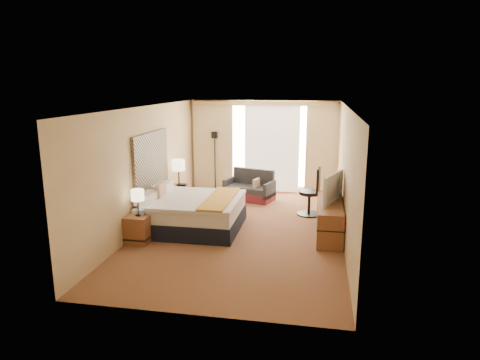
% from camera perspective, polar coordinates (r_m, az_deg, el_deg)
% --- Properties ---
extents(floor, '(4.20, 7.00, 0.02)m').
position_cam_1_polar(floor, '(9.21, 0.23, -6.67)').
color(floor, '#522017').
rests_on(floor, ground).
extents(ceiling, '(4.20, 7.00, 0.02)m').
position_cam_1_polar(ceiling, '(8.70, 0.24, 9.69)').
color(ceiling, white).
rests_on(ceiling, wall_back).
extents(wall_back, '(4.20, 0.02, 2.60)m').
position_cam_1_polar(wall_back, '(12.28, 3.14, 4.49)').
color(wall_back, '#DEC887').
rests_on(wall_back, ground).
extents(wall_front, '(4.20, 0.02, 2.60)m').
position_cam_1_polar(wall_front, '(5.57, -6.20, -5.85)').
color(wall_front, '#DEC887').
rests_on(wall_front, ground).
extents(wall_left, '(0.02, 7.00, 2.60)m').
position_cam_1_polar(wall_left, '(9.46, -12.39, 1.70)').
color(wall_left, '#DEC887').
rests_on(wall_left, ground).
extents(wall_right, '(0.02, 7.00, 2.60)m').
position_cam_1_polar(wall_right, '(8.75, 13.90, 0.73)').
color(wall_right, '#DEC887').
rests_on(wall_right, ground).
extents(headboard, '(0.06, 1.85, 1.50)m').
position_cam_1_polar(headboard, '(9.63, -11.71, 1.81)').
color(headboard, black).
rests_on(headboard, wall_left).
extents(nightstand_left, '(0.45, 0.52, 0.55)m').
position_cam_1_polar(nightstand_left, '(8.70, -13.33, -6.31)').
color(nightstand_left, brown).
rests_on(nightstand_left, floor).
extents(nightstand_right, '(0.45, 0.52, 0.55)m').
position_cam_1_polar(nightstand_right, '(10.93, -8.11, -2.15)').
color(nightstand_right, brown).
rests_on(nightstand_right, floor).
extents(media_dresser, '(0.50, 1.80, 0.70)m').
position_cam_1_polar(media_dresser, '(8.98, 11.85, -5.13)').
color(media_dresser, brown).
rests_on(media_dresser, floor).
extents(window, '(2.30, 0.02, 2.30)m').
position_cam_1_polar(window, '(12.21, 4.29, 4.53)').
color(window, white).
rests_on(window, wall_back).
extents(curtains, '(4.12, 0.19, 2.56)m').
position_cam_1_polar(curtains, '(12.15, 3.06, 4.92)').
color(curtains, beige).
rests_on(curtains, floor).
extents(bed, '(2.02, 1.85, 0.98)m').
position_cam_1_polar(bed, '(9.26, -6.36, -4.31)').
color(bed, black).
rests_on(bed, floor).
extents(loveseat, '(1.42, 1.02, 0.80)m').
position_cam_1_polar(loveseat, '(11.52, 1.34, -1.30)').
color(loveseat, maroon).
rests_on(loveseat, floor).
extents(floor_lamp, '(0.22, 0.22, 1.72)m').
position_cam_1_polar(floor_lamp, '(12.35, -3.39, 4.12)').
color(floor_lamp, black).
rests_on(floor_lamp, floor).
extents(desk_chair, '(0.55, 0.55, 1.14)m').
position_cam_1_polar(desk_chair, '(10.23, 9.57, -1.89)').
color(desk_chair, black).
rests_on(desk_chair, floor).
extents(lamp_left, '(0.25, 0.25, 0.53)m').
position_cam_1_polar(lamp_left, '(8.46, -13.51, -2.03)').
color(lamp_left, black).
rests_on(lamp_left, nightstand_left).
extents(lamp_right, '(0.31, 0.31, 0.66)m').
position_cam_1_polar(lamp_right, '(10.76, -8.20, 1.90)').
color(lamp_right, black).
rests_on(lamp_right, nightstand_right).
extents(tissue_box, '(0.13, 0.13, 0.12)m').
position_cam_1_polar(tissue_box, '(8.59, -13.08, -4.21)').
color(tissue_box, '#88A4D3').
rests_on(tissue_box, nightstand_left).
extents(telephone, '(0.19, 0.15, 0.07)m').
position_cam_1_polar(telephone, '(10.74, -7.68, -0.70)').
color(telephone, black).
rests_on(telephone, nightstand_right).
extents(television, '(0.50, 1.02, 0.60)m').
position_cam_1_polar(television, '(8.87, 11.71, -0.98)').
color(television, black).
rests_on(television, media_dresser).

